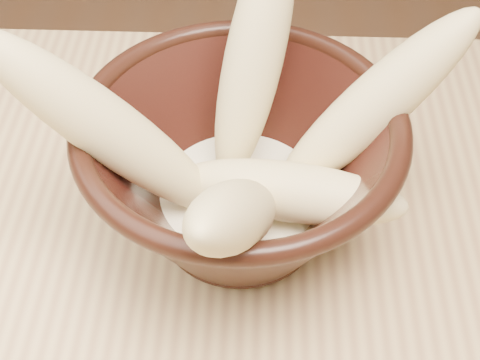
# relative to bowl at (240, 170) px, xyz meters

# --- Properties ---
(bowl) EXTENTS (0.21, 0.21, 0.11)m
(bowl) POSITION_rel_bowl_xyz_m (0.00, 0.00, 0.00)
(bowl) COLOR black
(bowl) RESTS_ON table
(milk_puddle) EXTENTS (0.12, 0.12, 0.02)m
(milk_puddle) POSITION_rel_bowl_xyz_m (0.00, 0.00, -0.03)
(milk_puddle) COLOR #FCF2CA
(milk_puddle) RESTS_ON bowl
(banana_upright) EXTENTS (0.08, 0.12, 0.17)m
(banana_upright) POSITION_rel_bowl_xyz_m (0.01, 0.05, 0.05)
(banana_upright) COLOR #DFC983
(banana_upright) RESTS_ON bowl
(banana_left) EXTENTS (0.15, 0.05, 0.17)m
(banana_left) POSITION_rel_bowl_xyz_m (-0.08, -0.02, 0.05)
(banana_left) COLOR #DFC983
(banana_left) RESTS_ON bowl
(banana_right) EXTENTS (0.15, 0.08, 0.15)m
(banana_right) POSITION_rel_bowl_xyz_m (0.08, 0.02, 0.04)
(banana_right) COLOR #DFC983
(banana_right) RESTS_ON bowl
(banana_across) EXTENTS (0.16, 0.07, 0.05)m
(banana_across) POSITION_rel_bowl_xyz_m (0.03, -0.02, 0.00)
(banana_across) COLOR #DFC983
(banana_across) RESTS_ON bowl
(banana_front) EXTENTS (0.07, 0.16, 0.16)m
(banana_front) POSITION_rel_bowl_xyz_m (0.00, -0.07, 0.04)
(banana_front) COLOR #DFC983
(banana_front) RESTS_ON bowl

